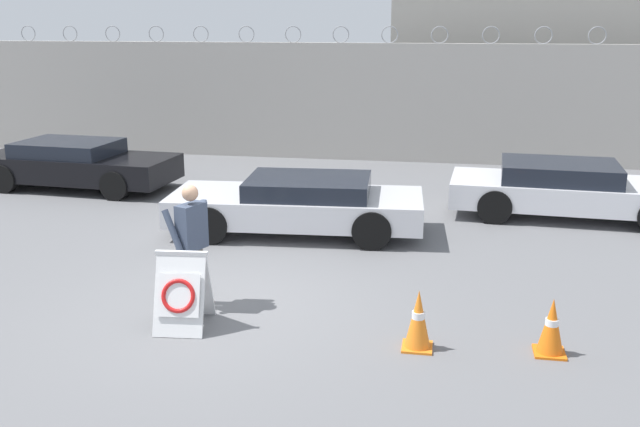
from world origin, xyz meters
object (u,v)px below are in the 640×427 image
parked_car_front_coupe (76,164)px  parked_car_far_side (568,189)px  traffic_cone_mid (418,320)px  traffic_cone_near (552,327)px  barricade_sign (182,290)px  security_guard (192,239)px  parked_car_rear_sedan (299,203)px

parked_car_front_coupe → parked_car_far_side: size_ratio=0.98×
parked_car_front_coupe → parked_car_far_side: (11.10, -0.60, -0.01)m
traffic_cone_mid → traffic_cone_near: bearing=4.8°
barricade_sign → traffic_cone_near: (4.63, 0.05, -0.16)m
barricade_sign → parked_car_far_side: size_ratio=0.21×
barricade_sign → traffic_cone_mid: 3.05m
traffic_cone_near → parked_car_far_side: (1.12, 6.49, 0.23)m
security_guard → parked_car_rear_sedan: 3.82m
parked_car_rear_sedan → traffic_cone_near: bearing=128.6°
barricade_sign → parked_car_front_coupe: 8.92m
parked_car_far_side → parked_car_front_coupe: bearing=-179.5°
traffic_cone_mid → parked_car_front_coupe: parked_car_front_coupe is taller
parked_car_rear_sedan → parked_car_far_side: (5.14, 2.07, 0.01)m
parked_car_far_side → parked_car_rear_sedan: bearing=-154.4°
traffic_cone_near → traffic_cone_mid: traffic_cone_mid is taller
security_guard → barricade_sign: bearing=30.4°
traffic_cone_mid → parked_car_front_coupe: (-8.39, 7.23, 0.22)m
traffic_cone_near → traffic_cone_mid: 1.59m
security_guard → parked_car_rear_sedan: (0.72, 3.73, -0.40)m
barricade_sign → parked_car_rear_sedan: bearing=76.8°
security_guard → traffic_cone_near: size_ratio=2.45×
traffic_cone_near → parked_car_rear_sedan: size_ratio=0.15×
security_guard → parked_car_far_side: (5.86, 5.80, -0.39)m
traffic_cone_near → traffic_cone_mid: bearing=-175.2°
traffic_cone_mid → parked_car_rear_sedan: size_ratio=0.16×
barricade_sign → traffic_cone_mid: bearing=-6.9°
barricade_sign → traffic_cone_near: size_ratio=1.46×
barricade_sign → parked_car_front_coupe: (-5.35, 7.14, 0.08)m
traffic_cone_near → parked_car_front_coupe: size_ratio=0.15×
barricade_sign → parked_car_far_side: parked_car_far_side is taller
security_guard → parked_car_rear_sedan: bearing=-169.2°
traffic_cone_near → parked_car_far_side: 6.59m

